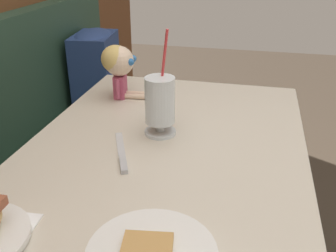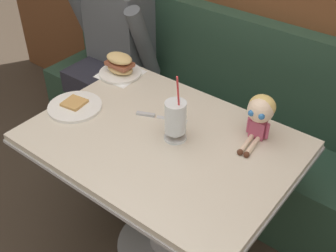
{
  "view_description": "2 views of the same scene",
  "coord_description": "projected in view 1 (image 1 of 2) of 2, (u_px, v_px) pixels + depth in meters",
  "views": [
    {
      "loc": [
        -0.98,
        -0.05,
        1.28
      ],
      "look_at": [
        -0.0,
        0.18,
        0.79
      ],
      "focal_mm": 41.32,
      "sensor_mm": 36.0,
      "label": 1
    },
    {
      "loc": [
        0.89,
        -0.91,
        1.88
      ],
      "look_at": [
        0.03,
        0.18,
        0.82
      ],
      "focal_mm": 45.84,
      "sensor_mm": 36.0,
      "label": 2
    }
  ],
  "objects": [
    {
      "name": "milkshake_glass",
      "position": [
        160.0,
        103.0,
        1.14
      ],
      "size": [
        0.1,
        0.1,
        0.32
      ],
      "color": "silver",
      "rests_on": "diner_table"
    },
    {
      "name": "backpack",
      "position": [
        97.0,
        66.0,
        2.1
      ],
      "size": [
        0.32,
        0.27,
        0.41
      ],
      "color": "navy",
      "rests_on": "booth_bench"
    },
    {
      "name": "seated_doll",
      "position": [
        119.0,
        64.0,
        1.41
      ],
      "size": [
        0.12,
        0.22,
        0.2
      ],
      "color": "#B74C6B",
      "rests_on": "diner_table"
    },
    {
      "name": "booth_bench",
      "position": [
        4.0,
        221.0,
        1.45
      ],
      "size": [
        2.6,
        0.48,
        1.0
      ],
      "color": "#233D2D",
      "rests_on": "ground"
    },
    {
      "name": "diner_table",
      "position": [
        167.0,
        196.0,
        1.23
      ],
      "size": [
        1.11,
        0.81,
        0.74
      ],
      "color": "beige",
      "rests_on": "ground"
    },
    {
      "name": "butter_knife",
      "position": [
        122.0,
        158.0,
        1.05
      ],
      "size": [
        0.22,
        0.11,
        0.01
      ],
      "color": "silver",
      "rests_on": "diner_table"
    }
  ]
}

